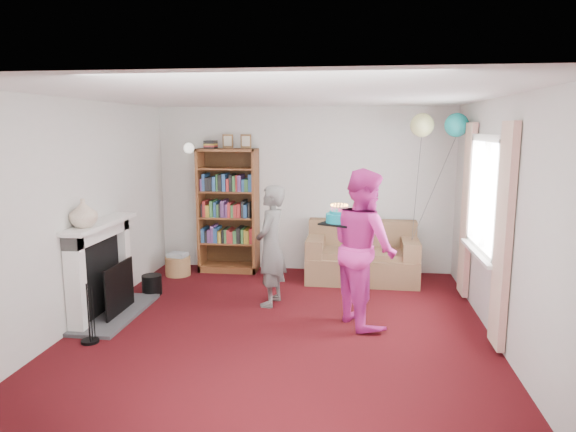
# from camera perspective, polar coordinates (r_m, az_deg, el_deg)

# --- Properties ---
(ground) EXTENTS (5.00, 5.00, 0.00)m
(ground) POSITION_cam_1_polar(r_m,az_deg,el_deg) (5.75, -0.85, -12.55)
(ground) COLOR black
(ground) RESTS_ON ground
(wall_back) EXTENTS (4.50, 0.02, 2.50)m
(wall_back) POSITION_cam_1_polar(r_m,az_deg,el_deg) (7.87, 1.75, 2.95)
(wall_back) COLOR silver
(wall_back) RESTS_ON ground
(wall_left) EXTENTS (0.02, 5.00, 2.50)m
(wall_left) POSITION_cam_1_polar(r_m,az_deg,el_deg) (6.14, -22.23, 0.29)
(wall_left) COLOR silver
(wall_left) RESTS_ON ground
(wall_right) EXTENTS (0.02, 5.00, 2.50)m
(wall_right) POSITION_cam_1_polar(r_m,az_deg,el_deg) (5.55, 22.88, -0.70)
(wall_right) COLOR silver
(wall_right) RESTS_ON ground
(ceiling) EXTENTS (4.50, 5.00, 0.01)m
(ceiling) POSITION_cam_1_polar(r_m,az_deg,el_deg) (5.33, -0.92, 13.22)
(ceiling) COLOR white
(ceiling) RESTS_ON wall_back
(fireplace) EXTENTS (0.55, 1.80, 1.12)m
(fireplace) POSITION_cam_1_polar(r_m,az_deg,el_deg) (6.38, -19.60, -6.01)
(fireplace) COLOR #3F3F42
(fireplace) RESTS_ON ground
(window_bay) EXTENTS (0.14, 2.02, 2.20)m
(window_bay) POSITION_cam_1_polar(r_m,az_deg,el_deg) (6.12, 20.89, -0.11)
(window_bay) COLOR white
(window_bay) RESTS_ON ground
(wall_sconce) EXTENTS (0.16, 0.23, 0.16)m
(wall_sconce) POSITION_cam_1_polar(r_m,az_deg,el_deg) (8.04, -10.95, 7.44)
(wall_sconce) COLOR gold
(wall_sconce) RESTS_ON ground
(bookcase) EXTENTS (0.89, 0.42, 2.09)m
(bookcase) POSITION_cam_1_polar(r_m,az_deg,el_deg) (7.90, -6.60, 0.52)
(bookcase) COLOR #472B14
(bookcase) RESTS_ON ground
(sofa) EXTENTS (1.58, 0.84, 0.84)m
(sofa) POSITION_cam_1_polar(r_m,az_deg,el_deg) (7.56, 8.21, -4.61)
(sofa) COLOR brown
(sofa) RESTS_ON ground
(wicker_basket) EXTENTS (0.38, 0.38, 0.34)m
(wicker_basket) POSITION_cam_1_polar(r_m,az_deg,el_deg) (7.90, -12.13, -5.35)
(wicker_basket) COLOR #966946
(wicker_basket) RESTS_ON ground
(person_striped) EXTENTS (0.44, 0.60, 1.50)m
(person_striped) POSITION_cam_1_polar(r_m,az_deg,el_deg) (6.33, -1.91, -3.33)
(person_striped) COLOR black
(person_striped) RESTS_ON ground
(person_magenta) EXTENTS (0.97, 1.06, 1.75)m
(person_magenta) POSITION_cam_1_polar(r_m,az_deg,el_deg) (5.77, 8.40, -3.44)
(person_magenta) COLOR #CC2890
(person_magenta) RESTS_ON ground
(birthday_cake) EXTENTS (0.35, 0.35, 0.22)m
(birthday_cake) POSITION_cam_1_polar(r_m,az_deg,el_deg) (5.73, 5.69, -0.24)
(birthday_cake) COLOR black
(birthday_cake) RESTS_ON ground
(balloons) EXTENTS (0.75, 0.31, 1.73)m
(balloons) POSITION_cam_1_polar(r_m,az_deg,el_deg) (7.10, 16.46, 9.67)
(balloons) COLOR #3F3F3F
(balloons) RESTS_ON ground
(mantel_vase) EXTENTS (0.34, 0.34, 0.31)m
(mantel_vase) POSITION_cam_1_polar(r_m,az_deg,el_deg) (5.94, -21.78, 0.31)
(mantel_vase) COLOR beige
(mantel_vase) RESTS_ON fireplace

